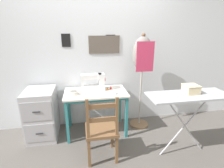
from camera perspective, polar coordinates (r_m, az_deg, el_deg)
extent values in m
plane|color=#5B5651|center=(2.81, -4.42, -18.12)|extent=(14.00, 14.00, 0.00)
cube|color=silver|center=(2.92, -6.30, 10.43)|extent=(10.00, 0.05, 2.55)
cube|color=brown|center=(2.90, -2.56, 12.74)|extent=(0.50, 0.02, 0.28)
cube|color=black|center=(2.88, -14.79, 13.63)|extent=(0.13, 0.01, 0.20)
cube|color=black|center=(2.91, -0.49, 13.76)|extent=(0.15, 0.01, 0.21)
cube|color=silver|center=(2.73, -5.37, -2.76)|extent=(0.96, 0.56, 0.02)
cube|color=teal|center=(2.52, -4.87, -5.36)|extent=(0.88, 0.03, 0.04)
cube|color=teal|center=(2.66, -14.39, -12.19)|extent=(0.04, 0.04, 0.68)
cube|color=teal|center=(2.73, 4.74, -10.89)|extent=(0.04, 0.04, 0.68)
cube|color=teal|center=(3.09, -13.82, -7.75)|extent=(0.04, 0.04, 0.68)
cube|color=teal|center=(3.15, 2.51, -6.75)|extent=(0.04, 0.04, 0.68)
cube|color=white|center=(2.78, -6.19, -1.24)|extent=(0.36, 0.16, 0.08)
cube|color=white|center=(2.75, -3.48, 1.51)|extent=(0.09, 0.14, 0.18)
cube|color=white|center=(2.72, -6.80, 2.49)|extent=(0.32, 0.12, 0.07)
cube|color=white|center=(2.74, -9.64, 0.48)|extent=(0.04, 0.09, 0.11)
cylinder|color=#B22D2D|center=(2.76, -2.38, 1.57)|extent=(0.02, 0.06, 0.06)
cylinder|color=#99999E|center=(2.72, -3.52, 3.61)|extent=(0.01, 0.01, 0.02)
cylinder|color=silver|center=(2.65, -12.39, -2.84)|extent=(0.14, 0.14, 0.05)
cylinder|color=gray|center=(2.64, -12.42, -2.37)|extent=(0.11, 0.11, 0.01)
cube|color=silver|center=(2.57, 2.95, -3.67)|extent=(0.09, 0.10, 0.00)
cube|color=silver|center=(2.56, 2.69, -3.77)|extent=(0.06, 0.11, 0.00)
torus|color=black|center=(2.61, 1.60, -3.29)|extent=(0.03, 0.03, 0.01)
torus|color=black|center=(2.61, 1.68, -3.26)|extent=(0.03, 0.03, 0.01)
cylinder|color=orange|center=(2.77, -1.46, -1.66)|extent=(0.03, 0.03, 0.04)
cylinder|color=beige|center=(2.76, -1.46, -1.31)|extent=(0.04, 0.04, 0.00)
cylinder|color=beige|center=(2.77, -1.45, -2.02)|extent=(0.04, 0.04, 0.00)
cylinder|color=red|center=(2.81, -0.42, -1.29)|extent=(0.03, 0.03, 0.04)
cylinder|color=beige|center=(2.81, -0.42, -0.89)|extent=(0.03, 0.03, 0.00)
cylinder|color=beige|center=(2.82, -0.42, -1.68)|extent=(0.03, 0.03, 0.00)
cube|color=brown|center=(2.32, -3.51, -14.69)|extent=(0.40, 0.38, 0.04)
cube|color=brown|center=(2.56, -7.82, -17.04)|extent=(0.04, 0.04, 0.38)
cube|color=brown|center=(2.58, 0.05, -16.43)|extent=(0.04, 0.04, 0.38)
cube|color=brown|center=(2.30, -7.43, -21.56)|extent=(0.04, 0.04, 0.38)
cube|color=brown|center=(2.33, 1.53, -20.79)|extent=(0.04, 0.04, 0.38)
cube|color=brown|center=(2.04, -7.96, -11.24)|extent=(0.04, 0.04, 0.48)
cube|color=brown|center=(2.07, 1.64, -10.54)|extent=(0.04, 0.04, 0.48)
cube|color=brown|center=(1.98, -3.19, -7.27)|extent=(0.34, 0.02, 0.06)
cube|color=brown|center=(2.06, -3.11, -11.51)|extent=(0.34, 0.02, 0.06)
cube|color=#B7B7BC|center=(2.93, -21.93, -9.03)|extent=(0.43, 0.53, 0.77)
cube|color=#A8A8AD|center=(2.63, -23.47, -8.32)|extent=(0.40, 0.01, 0.28)
cube|color=#333338|center=(2.62, -23.52, -8.41)|extent=(0.10, 0.01, 0.02)
cube|color=#A8A8AD|center=(2.78, -22.59, -14.63)|extent=(0.40, 0.01, 0.28)
cube|color=#333338|center=(2.78, -22.63, -14.73)|extent=(0.10, 0.01, 0.02)
cylinder|color=#846647|center=(3.23, 8.75, -12.75)|extent=(0.32, 0.32, 0.03)
cylinder|color=#ADA89E|center=(2.99, 9.23, -3.89)|extent=(0.03, 0.03, 1.04)
ellipsoid|color=gray|center=(2.81, 9.95, 9.67)|extent=(0.32, 0.23, 0.54)
sphere|color=brown|center=(2.79, 10.27, 15.48)|extent=(0.06, 0.06, 0.06)
cube|color=#C63356|center=(2.70, 10.79, 8.72)|extent=(0.28, 0.01, 0.45)
cube|color=#ADB2B7|center=(2.38, 23.89, -3.43)|extent=(1.04, 0.38, 0.02)
cylinder|color=#B7B7BC|center=(2.56, 22.67, -12.44)|extent=(0.64, 0.02, 0.85)
cylinder|color=#B7B7BC|center=(2.56, 22.67, -12.44)|extent=(0.64, 0.02, 0.85)
cube|color=beige|center=(2.42, 24.36, -1.60)|extent=(0.17, 0.17, 0.10)
cube|color=beige|center=(2.40, 24.52, -0.39)|extent=(0.18, 0.17, 0.01)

